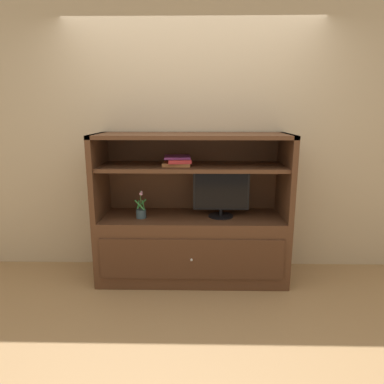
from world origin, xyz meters
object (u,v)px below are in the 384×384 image
object	(u,v)px
tv_monitor	(221,193)
potted_plant	(141,212)
magazine_stack	(178,161)
media_console	(192,232)

from	to	relation	value
tv_monitor	potted_plant	world-z (taller)	tv_monitor
magazine_stack	media_console	bearing A→B (deg)	-0.10
tv_monitor	potted_plant	xyz separation A→B (m)	(-0.76, -0.06, -0.17)
tv_monitor	magazine_stack	xyz separation A→B (m)	(-0.41, 0.02, 0.31)
media_console	tv_monitor	size ratio (longest dim) A/B	3.40
media_console	potted_plant	size ratio (longest dim) A/B	6.90
media_console	potted_plant	bearing A→B (deg)	-170.80
potted_plant	magazine_stack	bearing A→B (deg)	12.60
tv_monitor	magazine_stack	distance (m)	0.51
media_console	potted_plant	world-z (taller)	media_console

